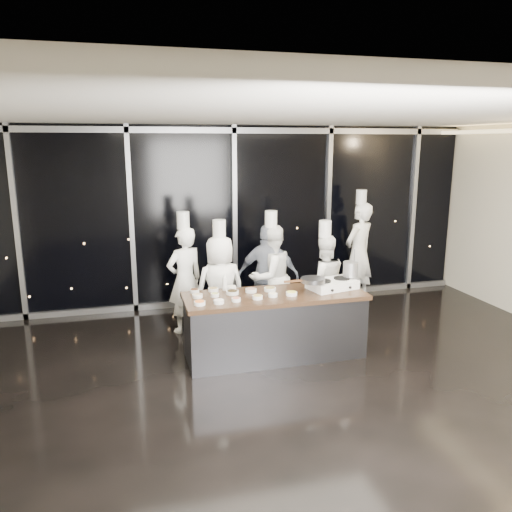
# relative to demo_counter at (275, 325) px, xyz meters

# --- Properties ---
(ground) EXTENTS (9.00, 9.00, 0.00)m
(ground) POSITION_rel_demo_counter_xyz_m (0.00, -0.90, -0.45)
(ground) COLOR black
(ground) RESTS_ON ground
(room_shell) EXTENTS (9.02, 7.02, 3.21)m
(room_shell) POSITION_rel_demo_counter_xyz_m (0.18, -0.90, 1.79)
(room_shell) COLOR beige
(room_shell) RESTS_ON ground
(window_wall) EXTENTS (8.90, 0.11, 3.20)m
(window_wall) POSITION_rel_demo_counter_xyz_m (0.00, 2.53, 1.14)
(window_wall) COLOR black
(window_wall) RESTS_ON ground
(demo_counter) EXTENTS (2.46, 0.86, 0.90)m
(demo_counter) POSITION_rel_demo_counter_xyz_m (0.00, 0.00, 0.00)
(demo_counter) COLOR #38383D
(demo_counter) RESTS_ON ground
(stove) EXTENTS (0.72, 0.53, 0.14)m
(stove) POSITION_rel_demo_counter_xyz_m (0.85, 0.03, 0.51)
(stove) COLOR white
(stove) RESTS_ON demo_counter
(frying_pan) EXTENTS (0.60, 0.40, 0.06)m
(frying_pan) POSITION_rel_demo_counter_xyz_m (0.52, -0.05, 0.62)
(frying_pan) COLOR slate
(frying_pan) RESTS_ON stove
(stock_pot) EXTENTS (0.25, 0.25, 0.21)m
(stock_pot) POSITION_rel_demo_counter_xyz_m (1.15, 0.10, 0.69)
(stock_pot) COLOR #ADADAF
(stock_pot) RESTS_ON stove
(prep_bowls) EXTENTS (1.40, 0.71, 0.05)m
(prep_bowls) POSITION_rel_demo_counter_xyz_m (-0.52, 0.06, 0.47)
(prep_bowls) COLOR white
(prep_bowls) RESTS_ON demo_counter
(squeeze_bottle) EXTENTS (0.07, 0.07, 0.24)m
(squeeze_bottle) POSITION_rel_demo_counter_xyz_m (-0.62, 0.34, 0.56)
(squeeze_bottle) COLOR silver
(squeeze_bottle) RESTS_ON demo_counter
(chef_far_left) EXTENTS (0.71, 0.61, 1.89)m
(chef_far_left) POSITION_rel_demo_counter_xyz_m (-1.06, 1.26, 0.40)
(chef_far_left) COLOR white
(chef_far_left) RESTS_ON ground
(chef_left) EXTENTS (0.85, 0.63, 1.81)m
(chef_left) POSITION_rel_demo_counter_xyz_m (-0.59, 0.84, 0.35)
(chef_left) COLOR white
(chef_left) RESTS_ON ground
(chef_center) EXTENTS (0.98, 0.89, 1.87)m
(chef_center) POSITION_rel_demo_counter_xyz_m (0.28, 1.14, 0.38)
(chef_center) COLOR white
(chef_center) RESTS_ON ground
(guest) EXTENTS (1.05, 0.72, 1.65)m
(guest) POSITION_rel_demo_counter_xyz_m (0.24, 1.16, 0.37)
(guest) COLOR #16223C
(guest) RESTS_ON ground
(chef_right) EXTENTS (0.76, 0.61, 1.73)m
(chef_right) POSITION_rel_demo_counter_xyz_m (1.06, 0.86, 0.31)
(chef_right) COLOR white
(chef_right) RESTS_ON ground
(chef_side) EXTENTS (0.80, 0.71, 2.08)m
(chef_side) POSITION_rel_demo_counter_xyz_m (2.20, 1.95, 0.49)
(chef_side) COLOR white
(chef_side) RESTS_ON ground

